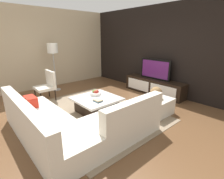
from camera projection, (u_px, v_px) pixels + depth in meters
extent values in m
plane|color=brown|center=(96.00, 114.00, 4.20)|extent=(14.00, 14.00, 0.00)
cube|color=black|center=(162.00, 51.00, 5.49)|extent=(6.40, 0.12, 2.80)
cube|color=#C6B28E|center=(47.00, 49.00, 6.19)|extent=(0.12, 5.20, 2.80)
cube|color=gray|center=(94.00, 113.00, 4.27)|extent=(3.33, 2.51, 0.01)
cube|color=black|center=(154.00, 86.00, 5.65)|extent=(2.09, 0.47, 0.50)
cube|color=white|center=(138.00, 85.00, 5.83)|extent=(0.88, 0.01, 0.35)
cube|color=white|center=(162.00, 91.00, 5.15)|extent=(0.88, 0.01, 0.35)
cube|color=black|center=(155.00, 69.00, 5.47)|extent=(1.08, 0.05, 0.65)
cube|color=#591E66|center=(155.00, 69.00, 5.45)|extent=(0.98, 0.01, 0.55)
cube|color=silver|center=(46.00, 128.00, 3.17)|extent=(2.52, 0.85, 0.40)
cube|color=silver|center=(23.00, 114.00, 2.84)|extent=(2.52, 0.18, 0.40)
cube|color=silver|center=(121.00, 125.00, 3.30)|extent=(0.85, 1.42, 0.40)
cube|color=silver|center=(134.00, 111.00, 2.94)|extent=(0.18, 1.42, 0.40)
cube|color=red|center=(31.00, 101.00, 3.62)|extent=(0.36, 0.20, 0.22)
cube|color=red|center=(133.00, 109.00, 3.46)|extent=(0.60, 0.44, 0.06)
cube|color=black|center=(97.00, 106.00, 4.29)|extent=(0.81, 0.82, 0.33)
cube|color=white|center=(96.00, 99.00, 4.23)|extent=(1.01, 1.02, 0.05)
cylinder|color=black|center=(35.00, 94.00, 5.11)|extent=(0.04, 0.04, 0.38)
cylinder|color=black|center=(41.00, 98.00, 4.77)|extent=(0.04, 0.04, 0.38)
cylinder|color=black|center=(49.00, 91.00, 5.38)|extent=(0.04, 0.04, 0.38)
cylinder|color=black|center=(55.00, 94.00, 5.04)|extent=(0.04, 0.04, 0.38)
cube|color=silver|center=(44.00, 88.00, 5.02)|extent=(0.56, 0.51, 0.08)
cube|color=silver|center=(50.00, 78.00, 5.07)|extent=(0.56, 0.08, 0.45)
cylinder|color=#A5A5AA|center=(57.00, 89.00, 6.10)|extent=(0.28, 0.28, 0.02)
cylinder|color=#A5A5AA|center=(55.00, 72.00, 5.90)|extent=(0.03, 0.03, 1.28)
cylinder|color=white|center=(52.00, 48.00, 5.66)|extent=(0.35, 0.35, 0.32)
cube|color=silver|center=(155.00, 106.00, 4.20)|extent=(0.70, 0.70, 0.40)
cylinder|color=silver|center=(95.00, 94.00, 4.40)|extent=(0.28, 0.28, 0.07)
sphere|color=#B23326|center=(96.00, 92.00, 4.36)|extent=(0.09, 0.09, 0.09)
sphere|color=#B23326|center=(97.00, 92.00, 4.40)|extent=(0.09, 0.09, 0.09)
sphere|color=#4C8C33|center=(95.00, 91.00, 4.43)|extent=(0.09, 0.09, 0.09)
sphere|color=#4C8C33|center=(94.00, 92.00, 4.39)|extent=(0.10, 0.10, 0.10)
sphere|color=#B23326|center=(95.00, 92.00, 4.37)|extent=(0.09, 0.09, 0.09)
sphere|color=#997247|center=(156.00, 93.00, 4.10)|extent=(0.29, 0.29, 0.29)
cube|color=#2D516B|center=(98.00, 101.00, 3.97)|extent=(0.20, 0.16, 0.02)
cube|color=#CCB78C|center=(98.00, 100.00, 3.98)|extent=(0.20, 0.16, 0.03)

